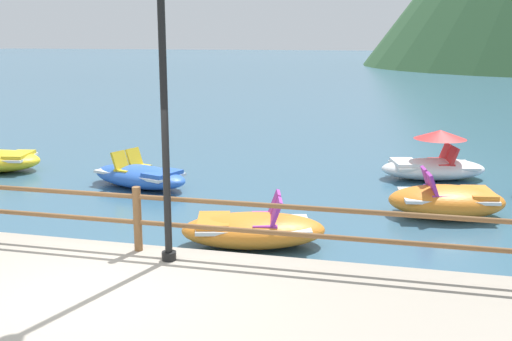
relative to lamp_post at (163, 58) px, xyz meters
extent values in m
plane|color=#38607A|center=(-0.58, 38.71, -3.17)|extent=(200.00, 200.00, 0.00)
cylinder|color=brown|center=(-0.58, 0.26, -2.30)|extent=(0.12, 0.12, 0.95)
cylinder|color=brown|center=(-0.58, 0.26, -1.96)|extent=(23.80, 0.07, 0.07)
cylinder|color=brown|center=(-0.58, 0.26, -2.34)|extent=(23.80, 0.07, 0.07)
cylinder|color=black|center=(0.00, 0.00, -0.57)|extent=(0.10, 0.10, 4.39)
cylinder|color=black|center=(0.00, 0.00, -2.71)|extent=(0.20, 0.20, 0.12)
cube|color=yellow|center=(-6.59, 6.11, -2.74)|extent=(0.68, 1.05, 0.12)
ellipsoid|color=white|center=(3.79, 7.82, -2.92)|extent=(2.80, 1.95, 0.50)
cube|color=silver|center=(3.79, 7.82, -2.84)|extent=(2.20, 1.57, 0.06)
cube|color=red|center=(3.90, 8.12, -2.77)|extent=(0.49, 0.49, 0.08)
cube|color=red|center=(4.07, 8.17, -2.55)|extent=(0.31, 0.44, 0.43)
cube|color=red|center=(4.04, 7.61, -2.77)|extent=(0.49, 0.49, 0.08)
cube|color=red|center=(4.21, 7.66, -2.55)|extent=(0.31, 0.44, 0.43)
cube|color=white|center=(3.11, 7.63, -2.78)|extent=(0.78, 1.04, 0.12)
cone|color=red|center=(3.91, 7.85, -2.07)|extent=(1.55, 1.55, 0.22)
ellipsoid|color=orange|center=(3.94, 4.58, -2.88)|extent=(2.44, 1.73, 0.59)
cube|color=silver|center=(3.94, 4.58, -2.77)|extent=(1.91, 1.40, 0.06)
cube|color=purple|center=(3.82, 4.29, -2.70)|extent=(0.46, 0.46, 0.08)
cube|color=purple|center=(3.64, 4.26, -2.48)|extent=(0.27, 0.43, 0.43)
cube|color=purple|center=(3.73, 4.82, -2.70)|extent=(0.46, 0.46, 0.08)
cube|color=purple|center=(3.55, 4.79, -2.48)|extent=(0.27, 0.43, 0.43)
cube|color=orange|center=(4.54, 4.69, -2.71)|extent=(0.65, 1.02, 0.12)
ellipsoid|color=orange|center=(0.71, 1.98, -2.90)|extent=(2.65, 1.82, 0.54)
cube|color=silver|center=(0.71, 1.98, -2.81)|extent=(2.08, 1.47, 0.06)
cube|color=purple|center=(0.82, 2.26, -2.74)|extent=(0.49, 0.49, 0.08)
cube|color=purple|center=(0.99, 2.31, -2.52)|extent=(0.30, 0.44, 0.43)
cube|color=purple|center=(0.95, 1.79, -2.74)|extent=(0.49, 0.49, 0.08)
cube|color=purple|center=(1.12, 1.83, -2.52)|extent=(0.30, 0.44, 0.43)
cube|color=orange|center=(0.07, 1.80, -2.75)|extent=(0.74, 0.97, 0.12)
ellipsoid|color=blue|center=(-2.87, 5.32, -2.92)|extent=(2.84, 1.96, 0.49)
cube|color=silver|center=(-2.87, 5.32, -2.84)|extent=(2.23, 1.57, 0.06)
cube|color=yellow|center=(-3.14, 5.16, -2.77)|extent=(0.51, 0.51, 0.08)
cube|color=yellow|center=(-3.31, 5.22, -2.55)|extent=(0.33, 0.45, 0.43)
cube|color=yellow|center=(-2.98, 5.60, -2.77)|extent=(0.51, 0.51, 0.08)
cube|color=yellow|center=(-3.15, 5.66, -2.55)|extent=(0.33, 0.45, 0.43)
cube|color=blue|center=(-2.20, 5.08, -2.78)|extent=(0.81, 0.96, 0.12)
camera|label=1|loc=(3.13, -7.56, 0.29)|focal=43.20mm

